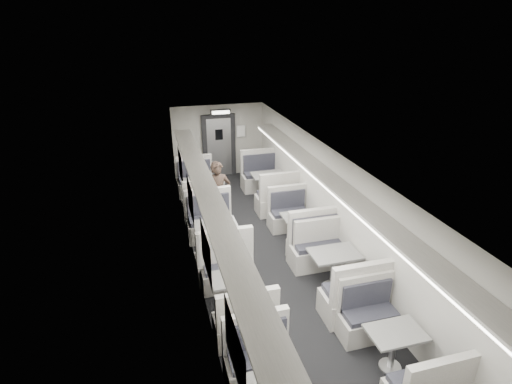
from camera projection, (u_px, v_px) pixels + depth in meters
room at (273, 222)px, 7.93m from camera, size 3.24×12.24×2.64m
booth_left_a at (199, 193)px, 11.31m from camera, size 1.09×2.21×1.18m
booth_left_b at (216, 239)px, 8.89m from camera, size 1.12×2.27×1.22m
booth_left_c at (235, 293)px, 7.21m from camera, size 1.01×2.06×1.10m
booth_right_a at (268, 187)px, 11.65m from camera, size 1.15×2.32×1.24m
booth_right_b at (299, 229)px, 9.43m from camera, size 1.01×2.05×1.09m
booth_right_c at (333, 270)px, 7.80m from camera, size 1.14×2.30×1.23m
booth_right_d at (393, 349)px, 5.99m from camera, size 0.99×2.02×1.08m
passenger at (218, 195)px, 10.04m from camera, size 0.63×0.41×1.72m
window_a at (181, 166)px, 10.52m from camera, size 0.02×1.18×0.84m
window_b at (190, 200)px, 8.58m from camera, size 0.02×1.18×0.84m
window_c at (206, 253)px, 6.63m from camera, size 0.02×1.18×0.84m
window_d at (235, 350)px, 4.68m from camera, size 0.02×1.18×0.84m
luggage_rack_left at (212, 203)px, 7.08m from camera, size 0.46×10.40×0.09m
luggage_rack_right at (340, 189)px, 7.69m from camera, size 0.46×10.40×0.09m
vestibule_door at (219, 146)px, 13.25m from camera, size 1.10×0.13×2.10m
exit_sign at (221, 112)px, 12.32m from camera, size 0.62×0.12×0.16m
wall_notice at (241, 131)px, 13.23m from camera, size 0.32×0.02×0.40m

